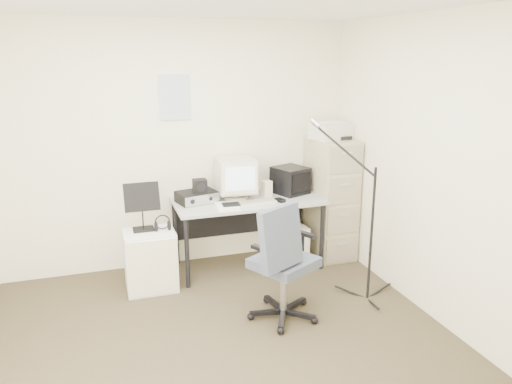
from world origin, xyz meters
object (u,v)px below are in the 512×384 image
object	(u,v)px
filing_cabinet	(331,198)
desk	(248,233)
office_chair	(284,260)
side_cart	(151,260)

from	to	relation	value
filing_cabinet	desk	xyz separation A→B (m)	(-0.95, -0.03, -0.29)
filing_cabinet	office_chair	size ratio (longest dim) A/B	1.25
desk	side_cart	bearing A→B (deg)	-168.31
filing_cabinet	side_cart	bearing A→B (deg)	-172.99
filing_cabinet	side_cart	size ratio (longest dim) A/B	2.25
office_chair	side_cart	distance (m)	1.36
office_chair	filing_cabinet	bearing A→B (deg)	20.31
side_cart	filing_cabinet	bearing A→B (deg)	7.08
office_chair	side_cart	bearing A→B (deg)	109.37
filing_cabinet	side_cart	xyz separation A→B (m)	(-1.98, -0.24, -0.36)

